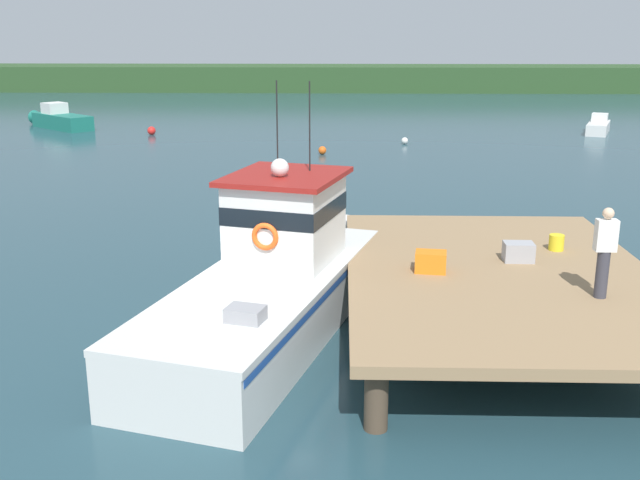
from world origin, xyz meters
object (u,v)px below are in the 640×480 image
crate_stack_near_edge (518,252)px  mooring_buoy_spare_mooring (405,141)px  deckhand_by_the_boat (604,251)px  crate_stack_mid_dock (431,262)px  mooring_buoy_inshore (152,131)px  main_fishing_boat (275,278)px  moored_boat_near_channel (59,120)px  mooring_buoy_outer (322,150)px  bait_bucket (556,242)px  moored_boat_far_left (599,126)px

crate_stack_near_edge → mooring_buoy_spare_mooring: 24.62m
deckhand_by_the_boat → mooring_buoy_spare_mooring: size_ratio=4.61×
crate_stack_mid_dock → mooring_buoy_inshore: bearing=113.9°
main_fishing_boat → moored_boat_near_channel: size_ratio=1.89×
main_fishing_boat → mooring_buoy_inshore: size_ratio=21.04×
crate_stack_mid_dock → mooring_buoy_spare_mooring: 25.42m
crate_stack_near_edge → deckhand_by_the_boat: bearing=-65.8°
deckhand_by_the_boat → crate_stack_near_edge: bearing=114.2°
deckhand_by_the_boat → mooring_buoy_outer: bearing=103.4°
main_fishing_boat → bait_bucket: size_ratio=29.18×
main_fishing_boat → mooring_buoy_spare_mooring: bearing=79.7°
deckhand_by_the_boat → mooring_buoy_outer: size_ratio=4.24×
mooring_buoy_outer → mooring_buoy_spare_mooring: 5.47m
moored_boat_far_left → mooring_buoy_outer: (-15.88, -8.36, -0.18)m
main_fishing_boat → mooring_buoy_spare_mooring: (4.58, 25.29, -0.83)m
main_fishing_boat → deckhand_by_the_boat: (5.90, -1.44, 1.05)m
crate_stack_near_edge → mooring_buoy_outer: 21.64m
moored_boat_near_channel → mooring_buoy_inshore: (6.39, -2.86, -0.28)m
deckhand_by_the_boat → mooring_buoy_outer: 23.99m
deckhand_by_the_boat → mooring_buoy_outer: (-5.55, 23.26, -1.87)m
moored_boat_far_left → mooring_buoy_spare_mooring: (-11.65, -4.89, -0.20)m
mooring_buoy_inshore → moored_boat_near_channel: bearing=155.9°
crate_stack_mid_dock → crate_stack_near_edge: (1.88, 0.76, -0.01)m
mooring_buoy_outer → crate_stack_mid_dock: bearing=-82.9°
crate_stack_near_edge → deckhand_by_the_boat: size_ratio=0.37×
crate_stack_mid_dock → mooring_buoy_outer: (-2.71, 21.87, -1.21)m
main_fishing_boat → crate_stack_near_edge: size_ratio=16.54×
crate_stack_mid_dock → mooring_buoy_inshore: size_ratio=1.27×
main_fishing_boat → mooring_buoy_inshore: (-9.62, 28.52, -0.77)m
mooring_buoy_outer → mooring_buoy_inshore: size_ratio=0.81×
crate_stack_mid_dock → mooring_buoy_spare_mooring: crate_stack_mid_dock is taller
crate_stack_mid_dock → mooring_buoy_outer: size_ratio=1.56×
main_fishing_boat → moored_boat_far_left: main_fishing_boat is taller
bait_bucket → crate_stack_mid_dock: bearing=-151.2°
crate_stack_near_edge → moored_boat_near_channel: (-20.94, 30.68, -0.87)m
main_fishing_boat → bait_bucket: main_fishing_boat is taller
main_fishing_boat → mooring_buoy_outer: main_fishing_boat is taller
deckhand_by_the_boat → moored_boat_far_left: deckhand_by_the_boat is taller
moored_boat_far_left → mooring_buoy_outer: size_ratio=11.21×
moored_boat_far_left → mooring_buoy_inshore: bearing=-176.3°
crate_stack_near_edge → moored_boat_near_channel: size_ratio=0.11×
crate_stack_mid_dock → bait_bucket: size_ratio=1.76×
moored_boat_near_channel → moored_boat_far_left: bearing=-2.1°
moored_boat_near_channel → crate_stack_mid_dock: bearing=-58.8°
moored_boat_far_left → mooring_buoy_outer: moored_boat_far_left is taller
moored_boat_far_left → crate_stack_near_edge: bearing=-111.0°
bait_bucket → mooring_buoy_inshore: bearing=119.9°
crate_stack_near_edge → mooring_buoy_inshore: 31.41m
moored_boat_far_left → mooring_buoy_spare_mooring: bearing=-157.2°
crate_stack_near_edge → main_fishing_boat: bearing=-171.9°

